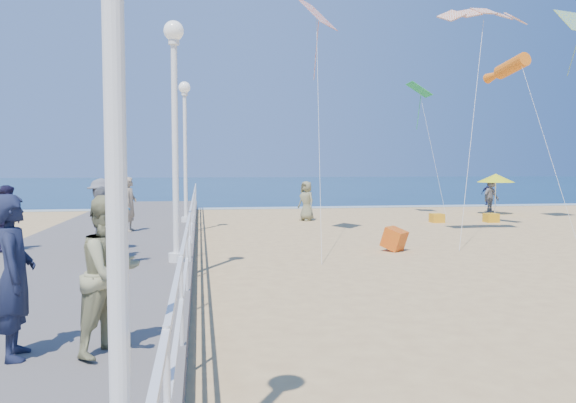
{
  "coord_description": "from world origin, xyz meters",
  "views": [
    {
      "loc": [
        -4.82,
        -12.71,
        2.55
      ],
      "look_at": [
        -2.5,
        2.0,
        1.6
      ],
      "focal_mm": 35.0,
      "sensor_mm": 36.0,
      "label": 1
    }
  ],
  "objects": [
    {
      "name": "spectator_2",
      "position": [
        -7.25,
        1.87,
        1.32
      ],
      "size": [
        0.73,
        1.21,
        1.84
      ],
      "primitive_type": "imported",
      "rotation": [
        0.0,
        0.0,
        1.61
      ],
      "color": "slate",
      "rests_on": "boardwalk"
    },
    {
      "name": "beach_chair_right",
      "position": [
        8.18,
        10.76,
        0.2
      ],
      "size": [
        0.55,
        0.55,
        0.4
      ],
      "primitive_type": "cube",
      "color": "orange",
      "rests_on": "ground"
    },
    {
      "name": "railing",
      "position": [
        -5.05,
        0.0,
        1.25
      ],
      "size": [
        0.05,
        42.0,
        0.55
      ],
      "color": "white",
      "rests_on": "boardwalk"
    },
    {
      "name": "toddler_held",
      "position": [
        -6.47,
        -0.16,
        1.64
      ],
      "size": [
        0.37,
        0.44,
        0.77
      ],
      "primitive_type": "imported",
      "rotation": [
        0.0,
        0.0,
        1.82
      ],
      "color": "#3589C9",
      "rests_on": "boardwalk"
    },
    {
      "name": "kite_windsock",
      "position": [
        7.46,
        8.13,
        6.5
      ],
      "size": [
        0.99,
        2.6,
        1.06
      ],
      "primitive_type": "cylinder",
      "rotation": [
        1.36,
        0.0,
        0.17
      ],
      "color": "orange"
    },
    {
      "name": "kite_diamond_green",
      "position": [
        6.25,
        14.68,
        6.42
      ],
      "size": [
        1.21,
        1.37,
        0.7
      ],
      "primitive_type": "cube",
      "rotation": [
        0.57,
        0.0,
        1.47
      ],
      "color": "green"
    },
    {
      "name": "ocean",
      "position": [
        0.0,
        65.0,
        0.01
      ],
      "size": [
        160.0,
        90.0,
        0.05
      ],
      "primitive_type": "cube",
      "color": "#0C2A48",
      "rests_on": "ground"
    },
    {
      "name": "beach_walker_a",
      "position": [
        11.03,
        15.94,
        0.96
      ],
      "size": [
        1.43,
        1.21,
        1.92
      ],
      "primitive_type": "imported",
      "rotation": [
        0.0,
        0.0,
        0.49
      ],
      "color": "#545357",
      "rests_on": "ground"
    },
    {
      "name": "kite_parafoil",
      "position": [
        4.82,
        5.49,
        7.82
      ],
      "size": [
        3.04,
        0.94,
        0.65
      ],
      "primitive_type": null,
      "rotation": [
        0.44,
        0.0,
        0.0
      ],
      "color": "#D95219"
    },
    {
      "name": "kite_diamond_multi",
      "position": [
        11.36,
        9.81,
        8.81
      ],
      "size": [
        1.69,
        1.35,
        1.11
      ],
      "primitive_type": "cube",
      "rotation": [
        0.83,
        0.0,
        0.24
      ],
      "color": "blue"
    },
    {
      "name": "beach_umbrella",
      "position": [
        10.47,
        14.54,
        1.91
      ],
      "size": [
        1.9,
        1.9,
        2.14
      ],
      "color": "white",
      "rests_on": "ground"
    },
    {
      "name": "spectator_1",
      "position": [
        -5.83,
        -6.14,
        1.31
      ],
      "size": [
        1.05,
        1.12,
        1.82
      ],
      "primitive_type": "imported",
      "rotation": [
        0.0,
        0.0,
        1.02
      ],
      "color": "#969468",
      "rests_on": "boardwalk"
    },
    {
      "name": "spectator_0",
      "position": [
        -6.87,
        -6.14,
        1.32
      ],
      "size": [
        0.55,
        0.74,
        1.84
      ],
      "primitive_type": "imported",
      "rotation": [
        0.0,
        0.0,
        1.75
      ],
      "color": "#171C34",
      "rests_on": "boardwalk"
    },
    {
      "name": "spectator_5",
      "position": [
        -6.96,
        0.44,
        1.24
      ],
      "size": [
        0.88,
        1.64,
        1.69
      ],
      "primitive_type": "imported",
      "rotation": [
        0.0,
        0.0,
        1.31
      ],
      "color": "#595A5E",
      "rests_on": "boardwalk"
    },
    {
      "name": "beach_chair_left",
      "position": [
        5.73,
        11.08,
        0.2
      ],
      "size": [
        0.55,
        0.55,
        0.4
      ],
      "primitive_type": "cube",
      "color": "orange",
      "rests_on": "ground"
    },
    {
      "name": "kite_diamond_redwhite",
      "position": [
        -0.78,
        6.65,
        7.81
      ],
      "size": [
        1.68,
        1.76,
        1.03
      ],
      "primitive_type": "cube",
      "rotation": [
        0.79,
        0.0,
        0.93
      ],
      "color": "red"
    },
    {
      "name": "lamp_post_far",
      "position": [
        -5.35,
        9.0,
        3.66
      ],
      "size": [
        0.44,
        0.44,
        5.32
      ],
      "color": "white",
      "rests_on": "boardwalk"
    },
    {
      "name": "beach_walker_c",
      "position": [
        0.07,
        12.81,
        0.92
      ],
      "size": [
        0.97,
        1.07,
        1.84
      ],
      "primitive_type": "imported",
      "rotation": [
        0.0,
        0.0,
        -1.01
      ],
      "color": "#7C7A55",
      "rests_on": "ground"
    },
    {
      "name": "spectator_7",
      "position": [
        -9.6,
        2.32,
        1.23
      ],
      "size": [
        0.68,
        0.85,
        1.66
      ],
      "primitive_type": "imported",
      "rotation": [
        0.0,
        0.0,
        1.5
      ],
      "color": "#1F1B3B",
      "rests_on": "boardwalk"
    },
    {
      "name": "box_kite",
      "position": [
        0.91,
        3.23,
        0.3
      ],
      "size": [
        0.89,
        0.89,
        0.74
      ],
      "primitive_type": "cube",
      "rotation": [
        0.31,
        0.0,
        0.75
      ],
      "color": "red",
      "rests_on": "ground"
    },
    {
      "name": "surf_line",
      "position": [
        0.0,
        20.5,
        0.03
      ],
      "size": [
        160.0,
        1.2,
        0.04
      ],
      "primitive_type": "cube",
      "color": "silver",
      "rests_on": "ground"
    },
    {
      "name": "boardwalk",
      "position": [
        -7.5,
        0.0,
        0.2
      ],
      "size": [
        5.0,
        44.0,
        0.4
      ],
      "primitive_type": "cube",
      "color": "slate",
      "rests_on": "ground"
    },
    {
      "name": "ground",
      "position": [
        0.0,
        0.0,
        0.0
      ],
      "size": [
        160.0,
        160.0,
        0.0
      ],
      "primitive_type": "plane",
      "color": "tan",
      "rests_on": "ground"
    },
    {
      "name": "beach_walker_b",
      "position": [
        13.36,
        20.48,
        0.78
      ],
      "size": [
        0.98,
        0.62,
        1.56
      ],
      "primitive_type": "imported",
      "rotation": [
        0.0,
        0.0,
        2.85
      ],
      "color": "#1A1A3A",
      "rests_on": "ground"
    },
    {
      "name": "woman_holding_toddler",
      "position": [
        -6.62,
        -0.31,
        1.2
      ],
      "size": [
        0.51,
        0.66,
        1.6
      ],
      "primitive_type": "imported",
      "rotation": [
        0.0,
        0.0,
        1.82
      ],
      "color": "white",
      "rests_on": "boardwalk"
    },
    {
      "name": "spectator_6",
      "position": [
        -7.09,
        6.18,
        1.29
      ],
      "size": [
        0.54,
        0.72,
        1.79
      ],
      "primitive_type": "imported",
      "rotation": [
        0.0,
        0.0,
        1.39
      ],
      "color": "gray",
      "rests_on": "boardwalk"
    },
    {
      "name": "lamp_post_mid",
      "position": [
        -5.35,
        0.0,
        3.66
      ],
      "size": [
        0.44,
        0.44,
        5.32
      ],
      "color": "white",
      "rests_on": "boardwalk"
    }
  ]
}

